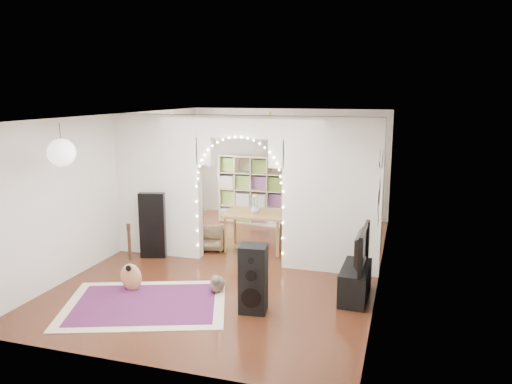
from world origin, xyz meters
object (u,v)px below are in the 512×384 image
(media_console, at_px, (355,282))
(bookcase, at_px, (253,189))
(dining_table, at_px, (255,217))
(dining_chair_left, at_px, (212,239))
(acoustic_guitar, at_px, (131,266))
(floor_speaker, at_px, (253,279))
(dining_chair_right, at_px, (295,233))

(media_console, height_order, bookcase, bookcase)
(bookcase, xyz_separation_m, dining_table, (0.67, -1.99, -0.14))
(bookcase, distance_m, dining_chair_left, 2.35)
(acoustic_guitar, distance_m, dining_table, 2.89)
(floor_speaker, distance_m, bookcase, 4.99)
(floor_speaker, distance_m, dining_chair_right, 3.45)
(acoustic_guitar, relative_size, floor_speaker, 0.94)
(bookcase, bearing_deg, media_console, -47.38)
(media_console, distance_m, dining_chair_right, 2.93)
(media_console, distance_m, dining_chair_left, 3.37)
(dining_table, xyz_separation_m, dining_chair_right, (0.67, 0.68, -0.46))
(acoustic_guitar, xyz_separation_m, bookcase, (0.59, 4.57, 0.41))
(acoustic_guitar, height_order, media_console, acoustic_guitar)
(media_console, relative_size, dining_chair_left, 1.95)
(dining_chair_left, bearing_deg, media_console, -43.15)
(dining_table, distance_m, dining_chair_left, 0.98)
(dining_table, height_order, dining_chair_right, dining_table)
(acoustic_guitar, bearing_deg, dining_chair_right, 62.94)
(bookcase, distance_m, dining_chair_right, 1.97)
(floor_speaker, xyz_separation_m, media_console, (1.35, 0.91, -0.24))
(dining_chair_left, bearing_deg, floor_speaker, -72.00)
(dining_chair_right, bearing_deg, floor_speaker, -66.66)
(acoustic_guitar, distance_m, bookcase, 4.63)
(media_console, xyz_separation_m, bookcase, (-2.83, 3.84, 0.57))
(floor_speaker, bearing_deg, dining_table, 99.56)
(acoustic_guitar, height_order, dining_table, acoustic_guitar)
(floor_speaker, height_order, bookcase, bookcase)
(dining_chair_left, xyz_separation_m, dining_chair_right, (1.49, 0.95, -0.01))
(floor_speaker, distance_m, dining_chair_left, 2.99)
(bookcase, distance_m, dining_table, 2.11)
(dining_table, bearing_deg, acoustic_guitar, -119.03)
(dining_chair_right, bearing_deg, dining_chair_left, -126.63)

